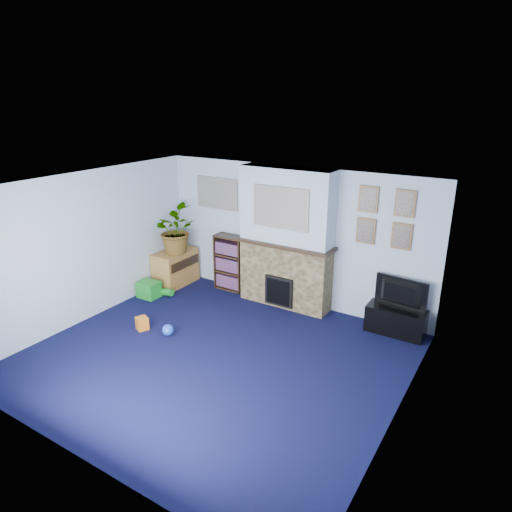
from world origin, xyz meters
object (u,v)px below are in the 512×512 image
Objects in this scene: tv_stand at (396,320)px; sideboard at (175,267)px; bookshelf at (230,264)px; television at (399,294)px.

sideboard is (-4.19, -0.29, 0.12)m from tv_stand.
sideboard is (-1.04, -0.37, -0.15)m from bookshelf.
sideboard reaches higher than tv_stand.
bookshelf is 1.12m from sideboard.
television reaches higher than sideboard.
tv_stand is at bearing 95.90° from television.
sideboard is at bearing -176.01° from tv_stand.
bookshelf is at bearing 19.46° from sideboard.
bookshelf reaches higher than sideboard.
bookshelf is at bearing 178.61° from tv_stand.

